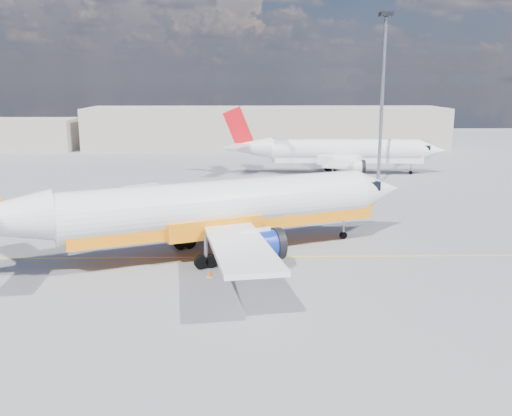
{
  "coord_description": "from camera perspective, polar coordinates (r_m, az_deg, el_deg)",
  "views": [
    {
      "loc": [
        0.64,
        -38.89,
        13.33
      ],
      "look_at": [
        1.55,
        4.63,
        3.5
      ],
      "focal_mm": 40.0,
      "sensor_mm": 36.0,
      "label": 1
    }
  ],
  "objects": [
    {
      "name": "terminal_main",
      "position": [
        114.35,
        1.0,
        8.04
      ],
      "size": [
        70.0,
        14.0,
        8.0
      ],
      "primitive_type": "cube",
      "color": "#B6AD9D",
      "rests_on": "ground"
    },
    {
      "name": "taxi_line",
      "position": [
        43.96,
        -1.99,
        -4.92
      ],
      "size": [
        70.0,
        0.15,
        0.01
      ],
      "primitive_type": "cube",
      "color": "yellow",
      "rests_on": "ground"
    },
    {
      "name": "second_jet",
      "position": [
        82.79,
        8.18,
        5.58
      ],
      "size": [
        31.83,
        25.15,
        9.64
      ],
      "rotation": [
        0.0,
        0.0,
        -0.05
      ],
      "color": "white",
      "rests_on": "ground"
    },
    {
      "name": "main_jet",
      "position": [
        43.34,
        -4.92,
        -0.11
      ],
      "size": [
        36.5,
        27.53,
        11.21
      ],
      "rotation": [
        0.0,
        0.0,
        0.39
      ],
      "color": "white",
      "rests_on": "ground"
    },
    {
      "name": "traffic_cone",
      "position": [
        39.71,
        -4.61,
        -6.51
      ],
      "size": [
        0.4,
        0.4,
        0.56
      ],
      "color": "white",
      "rests_on": "ground"
    },
    {
      "name": "floodlight_mast",
      "position": [
        74.65,
        12.57,
        12.03
      ],
      "size": [
        1.56,
        1.56,
        21.38
      ],
      "color": "#94949B",
      "rests_on": "ground"
    },
    {
      "name": "terminal_annex",
      "position": [
        120.36,
        -23.65,
        6.74
      ],
      "size": [
        26.0,
        10.0,
        6.0
      ],
      "primitive_type": "cube",
      "color": "#B6AD9D",
      "rests_on": "ground"
    },
    {
      "name": "ground",
      "position": [
        41.11,
        -2.04,
        -6.2
      ],
      "size": [
        240.0,
        240.0,
        0.0
      ],
      "primitive_type": "plane",
      "color": "slate",
      "rests_on": "ground"
    }
  ]
}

